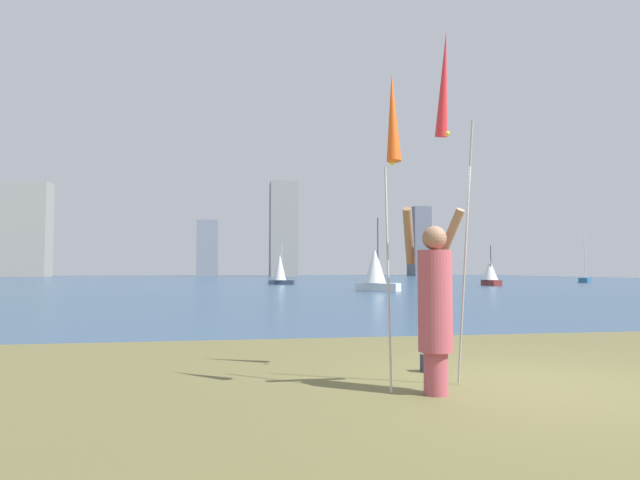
{
  "coord_description": "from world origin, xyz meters",
  "views": [
    {
      "loc": [
        -3.53,
        -6.11,
        1.34
      ],
      "look_at": [
        -1.41,
        6.49,
        2.02
      ],
      "focal_mm": 31.13,
      "sensor_mm": 36.0,
      "label": 1
    }
  ],
  "objects": [
    {
      "name": "ground",
      "position": [
        0.0,
        50.95,
        -0.06
      ],
      "size": [
        120.0,
        138.0,
        0.12
      ],
      "color": "brown"
    },
    {
      "name": "person",
      "position": [
        -1.3,
        -0.37,
        1.0
      ],
      "size": [
        0.74,
        0.55,
        2.03
      ],
      "rotation": [
        0.0,
        0.0,
        0.16
      ],
      "color": "#B24C59",
      "rests_on": "ground"
    },
    {
      "name": "kite_flag_left",
      "position": [
        -1.76,
        -0.35,
        2.91
      ],
      "size": [
        0.16,
        0.43,
        3.51
      ],
      "color": "#B2B2B7",
      "rests_on": "ground"
    },
    {
      "name": "kite_flag_right",
      "position": [
        -0.84,
        0.39,
        3.57
      ],
      "size": [
        0.16,
        1.0,
        4.32
      ],
      "color": "#B2B2B7",
      "rests_on": "ground"
    },
    {
      "name": "bag",
      "position": [
        -0.9,
        0.9,
        0.11
      ],
      "size": [
        0.2,
        0.13,
        0.23
      ],
      "color": "#33384C",
      "rests_on": "ground"
    },
    {
      "name": "sailboat_2",
      "position": [
        5.55,
        27.03,
        1.29
      ],
      "size": [
        2.68,
        2.39,
        4.53
      ],
      "color": "silver",
      "rests_on": "ground"
    },
    {
      "name": "sailboat_3",
      "position": [
        32.51,
        45.11,
        0.29
      ],
      "size": [
        2.23,
        2.18,
        4.76
      ],
      "color": "#2D6084",
      "rests_on": "ground"
    },
    {
      "name": "sailboat_5",
      "position": [
        1.17,
        42.91,
        1.25
      ],
      "size": [
        2.36,
        1.43,
        3.76
      ],
      "color": "#333D51",
      "rests_on": "ground"
    },
    {
      "name": "sailboat_7",
      "position": [
        18.13,
        37.03,
        1.03
      ],
      "size": [
        1.31,
        2.56,
        3.34
      ],
      "color": "maroon",
      "rests_on": "ground"
    },
    {
      "name": "skyline_tower_0",
      "position": [
        -39.34,
        101.89,
        8.61
      ],
      "size": [
        7.61,
        4.95,
        17.22
      ],
      "color": "gray",
      "rests_on": "ground"
    },
    {
      "name": "skyline_tower_1",
      "position": [
        -7.21,
        102.92,
        5.39
      ],
      "size": [
        3.98,
        3.39,
        10.79
      ],
      "color": "gray",
      "rests_on": "ground"
    },
    {
      "name": "skyline_tower_2",
      "position": [
        7.03,
        98.14,
        8.89
      ],
      "size": [
        5.06,
        4.72,
        17.78
      ],
      "color": "gray",
      "rests_on": "ground"
    },
    {
      "name": "skyline_tower_3",
      "position": [
        35.4,
        102.39,
        7.01
      ],
      "size": [
        3.54,
        5.47,
        14.02
      ],
      "color": "slate",
      "rests_on": "ground"
    }
  ]
}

